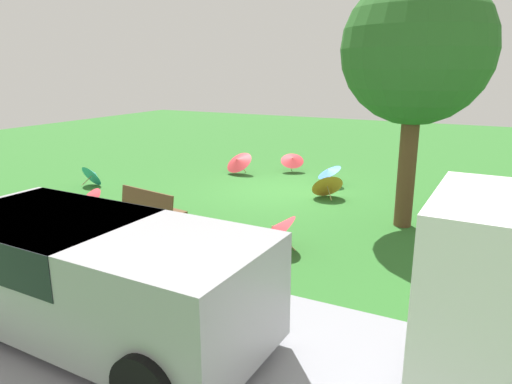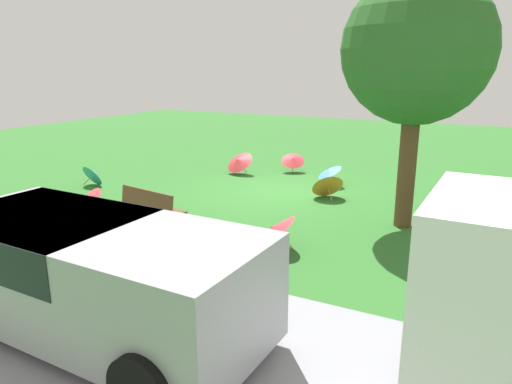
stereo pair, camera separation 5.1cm
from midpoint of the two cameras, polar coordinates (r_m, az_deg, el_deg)
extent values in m
plane|color=#2D6B28|center=(13.45, 3.16, 0.05)|extent=(40.00, 40.00, 0.00)
cube|color=gray|center=(7.61, -22.25, -13.15)|extent=(40.00, 3.95, 0.01)
cube|color=#99999E|center=(6.49, -18.62, -9.43)|extent=(4.65, 2.02, 1.35)
cube|color=black|center=(7.02, -24.00, -4.59)|extent=(2.63, 1.99, 0.55)
cylinder|color=black|center=(8.37, -21.09, -7.60)|extent=(0.77, 0.24, 0.76)
cylinder|color=black|center=(6.41, -1.59, -13.62)|extent=(0.77, 0.24, 0.76)
cube|color=brown|center=(10.54, -12.12, -1.94)|extent=(1.65, 0.72, 0.05)
cube|color=brown|center=(10.35, -13.03, -1.00)|extent=(1.60, 0.38, 0.45)
cube|color=black|center=(11.08, -14.23, -2.45)|extent=(0.15, 0.41, 0.45)
cube|color=black|center=(10.14, -9.68, -3.81)|extent=(0.15, 0.41, 0.45)
cylinder|color=brown|center=(10.73, 18.05, 3.39)|extent=(0.38, 0.38, 2.88)
sphere|color=#286023|center=(10.54, 19.11, 16.10)|extent=(3.10, 3.10, 3.10)
cylinder|color=tan|center=(12.35, -18.78, -1.40)|extent=(0.13, 0.27, 0.29)
cone|color=#D8383F|center=(12.24, -19.65, -0.69)|extent=(0.91, 0.85, 0.61)
sphere|color=tan|center=(12.22, -19.89, -0.49)|extent=(0.05, 0.06, 0.05)
cylinder|color=tan|center=(12.67, 9.06, -0.18)|extent=(0.26, 0.31, 0.31)
cone|color=orange|center=(12.84, 8.71, 0.98)|extent=(1.09, 1.06, 0.78)
sphere|color=tan|center=(12.90, 8.62, 1.29)|extent=(0.06, 0.06, 0.05)
cylinder|color=tan|center=(9.13, 3.85, -6.03)|extent=(0.34, 0.14, 0.37)
cone|color=#D8383F|center=(9.07, 2.44, -4.58)|extent=(1.03, 1.11, 0.75)
sphere|color=tan|center=(9.05, 2.09, -4.20)|extent=(0.06, 0.05, 0.05)
cylinder|color=tan|center=(15.74, -1.47, 2.99)|extent=(0.11, 0.32, 0.39)
cone|color=#D8383F|center=(15.55, -2.01, 3.79)|extent=(1.09, 1.03, 0.70)
sphere|color=tan|center=(15.50, -2.15, 4.00)|extent=(0.05, 0.06, 0.05)
cylinder|color=tan|center=(16.06, 4.56, 3.19)|extent=(0.13, 0.22, 0.39)
cone|color=#D8383F|center=(15.87, 4.61, 3.97)|extent=(1.02, 1.01, 0.50)
sphere|color=tan|center=(15.83, 4.63, 4.15)|extent=(0.05, 0.06, 0.05)
cylinder|color=tan|center=(14.76, -19.71, 1.32)|extent=(0.09, 0.35, 0.23)
cone|color=teal|center=(14.85, -18.99, 2.05)|extent=(0.81, 0.65, 0.70)
sphere|color=tan|center=(14.87, -18.79, 2.26)|extent=(0.04, 0.06, 0.05)
cylinder|color=tan|center=(14.25, 9.47, 1.57)|extent=(0.21, 0.16, 0.41)
cone|color=#4C8CE5|center=(14.15, 8.97, 2.56)|extent=(1.01, 1.02, 0.46)
sphere|color=tan|center=(14.13, 8.87, 2.76)|extent=(0.06, 0.06, 0.05)
camera|label=1|loc=(0.03, -89.87, 0.04)|focal=32.92mm
camera|label=2|loc=(0.03, 90.13, -0.04)|focal=32.92mm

